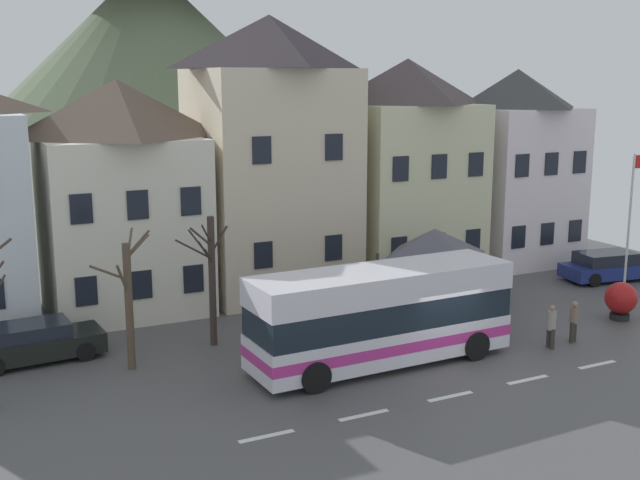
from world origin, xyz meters
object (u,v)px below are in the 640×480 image
at_px(bare_tree_00, 129,301).
at_px(bus_shelter, 434,244).
at_px(transit_bus, 381,317).
at_px(parked_car_01, 34,342).
at_px(parked_car_02, 451,284).
at_px(pedestrian_02, 439,308).
at_px(bare_tree_02, 211,277).
at_px(pedestrian_00, 497,300).
at_px(harbour_buoy, 621,299).
at_px(townhouse_02, 271,157).
at_px(townhouse_03, 406,169).
at_px(hilltop_castle, 152,83).
at_px(pedestrian_03, 551,326).
at_px(townhouse_04, 514,167).
at_px(parked_car_00, 608,266).
at_px(pedestrian_01, 574,321).
at_px(townhouse_01, 122,198).
at_px(public_bench, 427,286).
at_px(flagpole, 631,215).

bearing_deg(bare_tree_00, bus_shelter, 2.66).
xyz_separation_m(transit_bus, parked_car_01, (-10.36, 5.48, -0.98)).
xyz_separation_m(transit_bus, parked_car_02, (6.96, 5.63, -1.02)).
xyz_separation_m(pedestrian_02, bare_tree_02, (-8.28, 2.21, 1.65)).
height_order(parked_car_02, bare_tree_00, bare_tree_00).
bearing_deg(pedestrian_00, bus_shelter, 135.75).
xyz_separation_m(parked_car_02, pedestrian_02, (-3.09, -3.48, 0.26)).
bearing_deg(bare_tree_02, harbour_buoy, -15.61).
relative_size(townhouse_02, townhouse_03, 1.17).
distance_m(townhouse_02, parked_car_01, 13.06).
xyz_separation_m(townhouse_02, hilltop_castle, (1.02, 23.62, 3.08)).
bearing_deg(pedestrian_03, townhouse_04, 55.93).
distance_m(townhouse_02, parked_car_00, 16.87).
bearing_deg(pedestrian_02, townhouse_02, 112.31).
xyz_separation_m(townhouse_02, townhouse_03, (6.94, -0.16, -0.87)).
height_order(townhouse_03, parked_car_02, townhouse_03).
height_order(hilltop_castle, pedestrian_01, hilltop_castle).
relative_size(townhouse_03, parked_car_01, 2.29).
distance_m(pedestrian_00, pedestrian_01, 3.41).
bearing_deg(pedestrian_03, townhouse_03, 84.05).
bearing_deg(parked_car_00, townhouse_01, 174.49).
distance_m(townhouse_01, public_bench, 13.55).
relative_size(townhouse_03, pedestrian_02, 6.48).
height_order(pedestrian_00, pedestrian_02, pedestrian_02).
distance_m(bus_shelter, public_bench, 3.74).
xyz_separation_m(bus_shelter, parked_car_00, (10.74, 0.97, -2.30)).
bearing_deg(pedestrian_03, public_bench, 90.79).
bearing_deg(hilltop_castle, transit_bus, -92.55).
xyz_separation_m(townhouse_03, hilltop_castle, (-5.92, 23.78, 3.95)).
bearing_deg(public_bench, parked_car_00, -8.88).
relative_size(bus_shelter, public_bench, 2.16).
relative_size(pedestrian_00, pedestrian_02, 0.96).
distance_m(townhouse_01, bare_tree_02, 6.45).
xyz_separation_m(townhouse_01, pedestrian_03, (12.39, -11.49, -3.88)).
xyz_separation_m(townhouse_04, bare_tree_02, (-18.44, -5.85, -2.42)).
relative_size(townhouse_01, hilltop_castle, 0.26).
bearing_deg(flagpole, parked_car_01, 172.11).
distance_m(townhouse_02, transit_bus, 11.28).
bearing_deg(pedestrian_00, flagpole, 0.43).
distance_m(transit_bus, bare_tree_00, 8.29).
xyz_separation_m(pedestrian_00, harbour_buoy, (4.52, -2.07, -0.02)).
distance_m(townhouse_04, pedestrian_00, 11.76).
xyz_separation_m(parked_car_02, harbour_buoy, (4.13, -5.60, 0.21)).
bearing_deg(parked_car_00, bare_tree_00, -167.84).
height_order(harbour_buoy, bare_tree_02, bare_tree_02).
height_order(pedestrian_01, pedestrian_03, pedestrian_03).
bearing_deg(public_bench, townhouse_04, 26.32).
height_order(townhouse_03, pedestrian_03, townhouse_03).
height_order(hilltop_castle, parked_car_00, hilltop_castle).
xyz_separation_m(hilltop_castle, bare_tree_00, (-9.10, -30.72, -6.79)).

